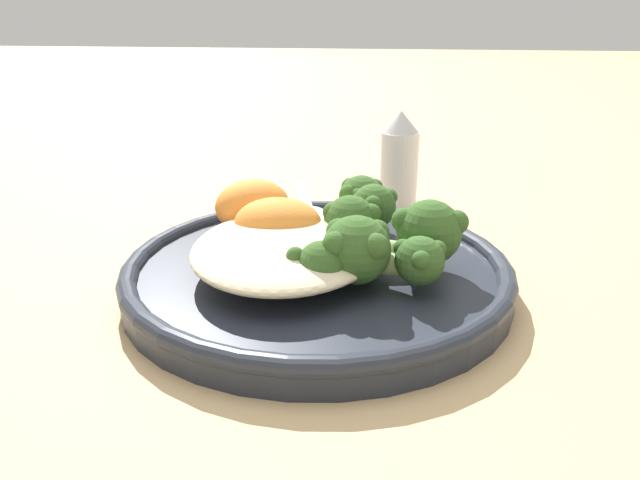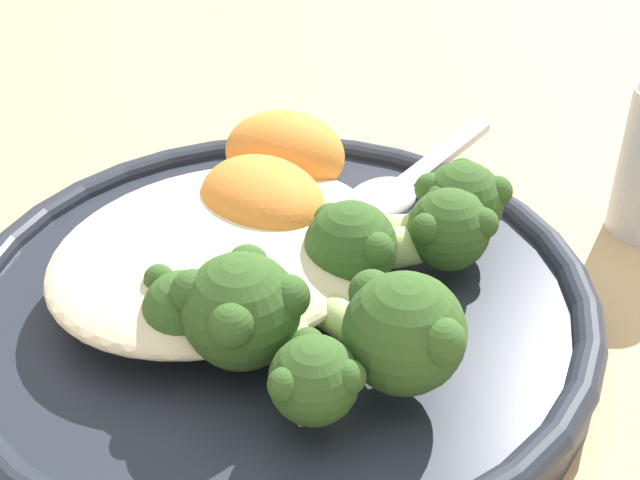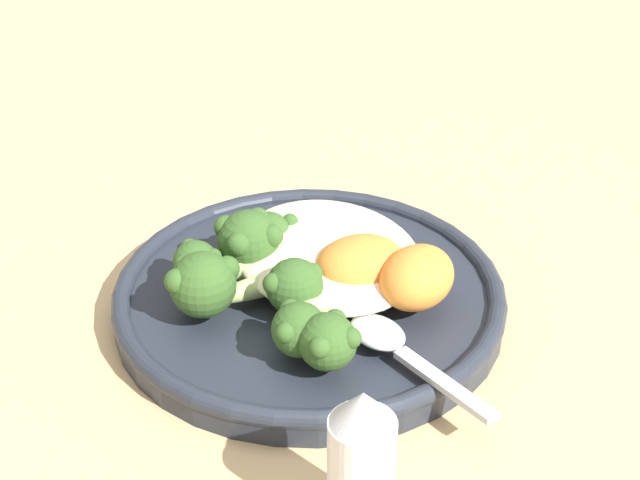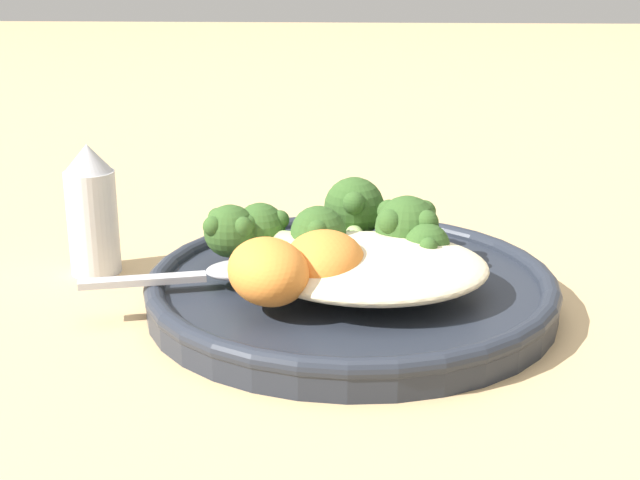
% 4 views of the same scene
% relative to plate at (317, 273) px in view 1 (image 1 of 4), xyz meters
% --- Properties ---
extents(ground_plane, '(4.00, 4.00, 0.00)m').
position_rel_plate_xyz_m(ground_plane, '(0.01, -0.01, -0.01)').
color(ground_plane, tan).
extents(plate, '(0.24, 0.24, 0.02)m').
position_rel_plate_xyz_m(plate, '(0.00, 0.00, 0.00)').
color(plate, '#232833').
rests_on(plate, ground_plane).
extents(quinoa_mound, '(0.13, 0.11, 0.02)m').
position_rel_plate_xyz_m(quinoa_mound, '(-0.01, 0.02, 0.02)').
color(quinoa_mound, beige).
rests_on(quinoa_mound, plate).
extents(broccoli_stalk_0, '(0.07, 0.05, 0.03)m').
position_rel_plate_xyz_m(broccoli_stalk_0, '(-0.03, 0.00, 0.02)').
color(broccoli_stalk_0, '#ADC675').
rests_on(broccoli_stalk_0, plate).
extents(broccoli_stalk_1, '(0.07, 0.08, 0.04)m').
position_rel_plate_xyz_m(broccoli_stalk_1, '(-0.03, -0.02, 0.03)').
color(broccoli_stalk_1, '#ADC675').
rests_on(broccoli_stalk_1, plate).
extents(broccoli_stalk_2, '(0.06, 0.11, 0.03)m').
position_rel_plate_xyz_m(broccoli_stalk_2, '(-0.02, -0.04, 0.02)').
color(broccoli_stalk_2, '#ADC675').
rests_on(broccoli_stalk_2, plate).
extents(broccoli_stalk_3, '(0.04, 0.12, 0.04)m').
position_rel_plate_xyz_m(broccoli_stalk_3, '(-0.00, -0.06, 0.03)').
color(broccoli_stalk_3, '#ADC675').
rests_on(broccoli_stalk_3, plate).
extents(broccoli_stalk_4, '(0.06, 0.08, 0.03)m').
position_rel_plate_xyz_m(broccoli_stalk_4, '(0.02, -0.01, 0.03)').
color(broccoli_stalk_4, '#ADC675').
rests_on(broccoli_stalk_4, plate).
extents(broccoli_stalk_5, '(0.09, 0.08, 0.03)m').
position_rel_plate_xyz_m(broccoli_stalk_5, '(0.04, -0.02, 0.02)').
color(broccoli_stalk_5, '#ADC675').
rests_on(broccoli_stalk_5, plate).
extents(broccoli_stalk_6, '(0.10, 0.06, 0.03)m').
position_rel_plate_xyz_m(broccoli_stalk_6, '(0.06, -0.02, 0.02)').
color(broccoli_stalk_6, '#ADC675').
rests_on(broccoli_stalk_6, plate).
extents(sweet_potato_chunk_0, '(0.05, 0.06, 0.03)m').
position_rel_plate_xyz_m(sweet_potato_chunk_0, '(0.01, 0.03, 0.03)').
color(sweet_potato_chunk_0, orange).
rests_on(sweet_potato_chunk_0, plate).
extents(sweet_potato_chunk_1, '(0.06, 0.07, 0.04)m').
position_rel_plate_xyz_m(sweet_potato_chunk_1, '(0.04, 0.05, 0.03)').
color(sweet_potato_chunk_1, orange).
rests_on(sweet_potato_chunk_1, plate).
extents(spoon, '(0.11, 0.04, 0.01)m').
position_rel_plate_xyz_m(spoon, '(0.08, 0.02, 0.01)').
color(spoon, '#B7B7BC').
rests_on(spoon, plate).
extents(salt_shaker, '(0.03, 0.03, 0.09)m').
position_rel_plate_xyz_m(salt_shaker, '(0.17, -0.05, 0.03)').
color(salt_shaker, silver).
rests_on(salt_shaker, ground_plane).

